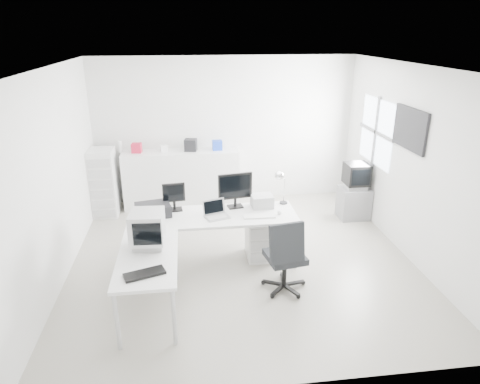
{
  "coord_description": "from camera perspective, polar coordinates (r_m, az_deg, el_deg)",
  "views": [
    {
      "loc": [
        -0.75,
        -5.64,
        3.26
      ],
      "look_at": [
        0.0,
        0.2,
        1.0
      ],
      "focal_mm": 32.0,
      "sensor_mm": 36.0,
      "label": 1
    }
  ],
  "objects": [
    {
      "name": "clutter_box_c",
      "position": [
        8.14,
        -6.59,
        6.25
      ],
      "size": [
        0.26,
        0.24,
        0.22
      ],
      "primitive_type": "cube",
      "rotation": [
        0.0,
        0.0,
        -0.18
      ],
      "color": "black",
      "rests_on": "sideboard"
    },
    {
      "name": "crt_monitor",
      "position": [
        5.3,
        -12.27,
        -4.73
      ],
      "size": [
        0.46,
        0.46,
        0.5
      ],
      "primitive_type": null,
      "rotation": [
        0.0,
        0.0,
        -0.06
      ],
      "color": "#B7B7BA",
      "rests_on": "side_desk"
    },
    {
      "name": "window",
      "position": [
        7.74,
        17.7,
        7.64
      ],
      "size": [
        0.02,
        1.2,
        1.1
      ],
      "primitive_type": null,
      "color": "white",
      "rests_on": "right_wall"
    },
    {
      "name": "laptop",
      "position": [
        6.03,
        -3.09,
        -2.51
      ],
      "size": [
        0.41,
        0.42,
        0.22
      ],
      "primitive_type": null,
      "rotation": [
        0.0,
        0.0,
        0.32
      ],
      "color": "#B7B7BA",
      "rests_on": "main_desk"
    },
    {
      "name": "drawer_pedestal",
      "position": [
        6.47,
        2.68,
        -6.22
      ],
      "size": [
        0.4,
        0.5,
        0.6
      ],
      "primitive_type": "cube",
      "color": "silver",
      "rests_on": "floor"
    },
    {
      "name": "sideboard",
      "position": [
        8.33,
        -7.78,
        1.81
      ],
      "size": [
        2.19,
        0.55,
        1.09
      ],
      "primitive_type": "cube",
      "color": "silver",
      "rests_on": "floor"
    },
    {
      "name": "lcd_monitor_small",
      "position": [
        6.31,
        -8.8,
        -0.7
      ],
      "size": [
        0.34,
        0.22,
        0.41
      ],
      "primitive_type": null,
      "rotation": [
        0.0,
        0.0,
        0.11
      ],
      "color": "black",
      "rests_on": "main_desk"
    },
    {
      "name": "left_wall",
      "position": [
        6.19,
        -23.38,
        1.74
      ],
      "size": [
        0.02,
        5.0,
        2.8
      ],
      "primitive_type": "cube",
      "color": "silver",
      "rests_on": "floor"
    },
    {
      "name": "filing_cabinet",
      "position": [
        8.18,
        -17.69,
        1.18
      ],
      "size": [
        0.44,
        0.52,
        1.25
      ],
      "primitive_type": "cube",
      "color": "silver",
      "rests_on": "floor"
    },
    {
      "name": "black_keyboard",
      "position": [
        4.84,
        -12.61,
        -10.59
      ],
      "size": [
        0.48,
        0.31,
        0.03
      ],
      "primitive_type": "cube",
      "rotation": [
        0.0,
        0.0,
        0.34
      ],
      "color": "black",
      "rests_on": "side_desk"
    },
    {
      "name": "white_keyboard",
      "position": [
        6.09,
        2.61,
        -3.25
      ],
      "size": [
        0.46,
        0.15,
        0.02
      ],
      "primitive_type": "cube",
      "rotation": [
        0.0,
        0.0,
        -0.02
      ],
      "color": "silver",
      "rests_on": "main_desk"
    },
    {
      "name": "office_chair",
      "position": [
        5.63,
        6.05,
        -8.14
      ],
      "size": [
        0.71,
        0.71,
        1.06
      ],
      "primitive_type": null,
      "rotation": [
        0.0,
        0.0,
        0.17
      ],
      "color": "#242629",
      "rests_on": "floor"
    },
    {
      "name": "tv_cabinet",
      "position": [
        8.05,
        14.91,
        -1.41
      ],
      "size": [
        0.53,
        0.43,
        0.57
      ],
      "primitive_type": "cube",
      "color": "slate",
      "rests_on": "floor"
    },
    {
      "name": "lcd_monitor_large",
      "position": [
        6.32,
        -0.65,
        0.21
      ],
      "size": [
        0.54,
        0.29,
        0.53
      ],
      "primitive_type": null,
      "rotation": [
        0.0,
        0.0,
        0.17
      ],
      "color": "black",
      "rests_on": "main_desk"
    },
    {
      "name": "clutter_bottle",
      "position": [
        8.27,
        -15.68,
        5.83
      ],
      "size": [
        0.07,
        0.07,
        0.22
      ],
      "primitive_type": "cylinder",
      "color": "silver",
      "rests_on": "sideboard"
    },
    {
      "name": "wall_picture",
      "position": [
        6.72,
        21.72,
        7.85
      ],
      "size": [
        0.04,
        0.9,
        0.6
      ],
      "primitive_type": null,
      "color": "black",
      "rests_on": "right_wall"
    },
    {
      "name": "ceiling",
      "position": [
        5.7,
        0.27,
        16.39
      ],
      "size": [
        5.0,
        5.0,
        0.01
      ],
      "primitive_type": "cube",
      "color": "white",
      "rests_on": "back_wall"
    },
    {
      "name": "inkjet_printer",
      "position": [
        6.23,
        -11.52,
        -2.35
      ],
      "size": [
        0.55,
        0.46,
        0.17
      ],
      "primitive_type": "cube",
      "rotation": [
        0.0,
        0.0,
        0.22
      ],
      "color": "black",
      "rests_on": "main_desk"
    },
    {
      "name": "laser_printer",
      "position": [
        6.41,
        2.94,
        -1.2
      ],
      "size": [
        0.33,
        0.29,
        0.18
      ],
      "primitive_type": "cube",
      "rotation": [
        0.0,
        0.0,
        0.06
      ],
      "color": "#A5A5A5",
      "rests_on": "main_desk"
    },
    {
      "name": "white_mouse",
      "position": [
        6.18,
        5.28,
        -2.73
      ],
      "size": [
        0.06,
        0.06,
        0.06
      ],
      "primitive_type": "sphere",
      "color": "silver",
      "rests_on": "main_desk"
    },
    {
      "name": "clutter_box_b",
      "position": [
        8.16,
        -10.1,
        5.75
      ],
      "size": [
        0.14,
        0.12,
        0.12
      ],
      "primitive_type": "cube",
      "rotation": [
        0.0,
        0.0,
        0.15
      ],
      "color": "silver",
      "rests_on": "sideboard"
    },
    {
      "name": "main_desk",
      "position": [
        6.32,
        -3.53,
        -6.18
      ],
      "size": [
        2.4,
        0.8,
        0.75
      ],
      "primitive_type": null,
      "color": "silver",
      "rests_on": "floor"
    },
    {
      "name": "floor",
      "position": [
        6.55,
        0.23,
        -8.82
      ],
      "size": [
        5.0,
        5.0,
        0.01
      ],
      "primitive_type": "cube",
      "color": "#B9B3A6",
      "rests_on": "ground"
    },
    {
      "name": "side_desk",
      "position": [
        5.38,
        -11.94,
        -11.91
      ],
      "size": [
        0.7,
        1.4,
        0.75
      ],
      "primitive_type": null,
      "color": "silver",
      "rests_on": "floor"
    },
    {
      "name": "back_wall",
      "position": [
        8.38,
        -2.02,
        8.18
      ],
      "size": [
        5.0,
        0.02,
        2.8
      ],
      "primitive_type": "cube",
      "color": "silver",
      "rests_on": "floor"
    },
    {
      "name": "clutter_box_a",
      "position": [
        8.2,
        -13.62,
        5.73
      ],
      "size": [
        0.19,
        0.17,
        0.17
      ],
      "primitive_type": "cube",
      "rotation": [
        0.0,
        0.0,
        -0.11
      ],
      "color": "#B31934",
      "rests_on": "sideboard"
    },
    {
      "name": "desk_lamp",
      "position": [
        6.5,
        5.88,
        0.35
      ],
      "size": [
        0.18,
        0.18,
        0.46
      ],
      "primitive_type": null,
      "rotation": [
        0.0,
        0.0,
        -0.22
      ],
      "color": "silver",
      "rests_on": "main_desk"
    },
    {
      "name": "clutter_box_d",
      "position": [
        8.16,
        -3.05,
        6.25
      ],
      "size": [
        0.19,
        0.17,
        0.18
      ],
      "primitive_type": "cube",
      "rotation": [
        0.0,
        0.0,
        0.04
      ],
      "color": "#1A3DB9",
      "rests_on": "sideboard"
    },
    {
      "name": "crt_tv",
      "position": [
        7.87,
        15.26,
        2.04
      ],
      "size": [
        0.5,
        0.48,
        0.45
      ],
      "primitive_type": null,
      "color": "black",
      "rests_on": "tv_cabinet"
    },
    {
      "name": "right_wall",
      "position": [
        6.77,
        21.78,
        3.53
      ],
      "size": [
        0.02,
        5.0,
        2.8
      ],
      "primitive_type": "cube",
      "color": "silver",
      "rests_on": "floor"
    }
  ]
}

